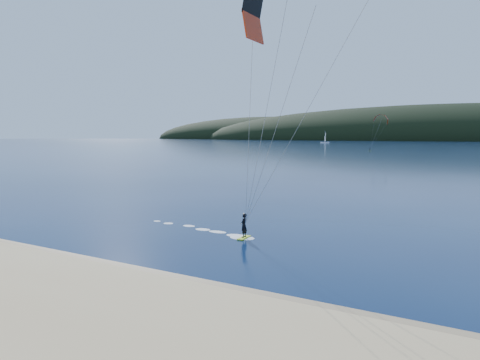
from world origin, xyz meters
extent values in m
plane|color=#071737|center=(0.00, 0.00, 0.00)|extent=(1800.00, 1800.00, 0.00)
cube|color=#8B7151|center=(0.00, 4.50, 0.05)|extent=(220.00, 2.50, 0.10)
ellipsoid|color=black|center=(-50.00, 720.00, 0.00)|extent=(840.00, 280.00, 110.00)
ellipsoid|color=black|center=(-380.00, 780.00, 0.00)|extent=(520.00, 220.00, 90.00)
cube|color=#B7E11A|center=(-1.11, 15.09, 0.05)|extent=(0.56, 1.50, 0.08)
imported|color=black|center=(-1.11, 15.09, 0.99)|extent=(0.47, 0.69, 1.82)
cylinder|color=gray|center=(2.63, 12.45, 7.98)|extent=(0.02, 0.02, 15.70)
cube|color=#B7E11A|center=(-35.48, 205.39, 0.05)|extent=(1.02, 1.32, 0.07)
imported|color=black|center=(-35.48, 205.39, 0.87)|extent=(0.92, 0.97, 1.59)
cylinder|color=gray|center=(-32.46, 202.82, 7.71)|extent=(0.02, 0.02, 14.94)
cube|color=white|center=(-123.38, 398.78, 0.52)|extent=(8.65, 5.70, 1.45)
cylinder|color=white|center=(-123.38, 398.78, 6.20)|extent=(0.21, 0.21, 11.36)
cube|color=white|center=(-123.33, 400.23, 6.20)|extent=(1.11, 2.50, 8.26)
cube|color=white|center=(-123.33, 397.13, 4.13)|extent=(0.86, 1.93, 5.16)
camera|label=1|loc=(14.34, -12.69, 7.71)|focal=32.35mm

